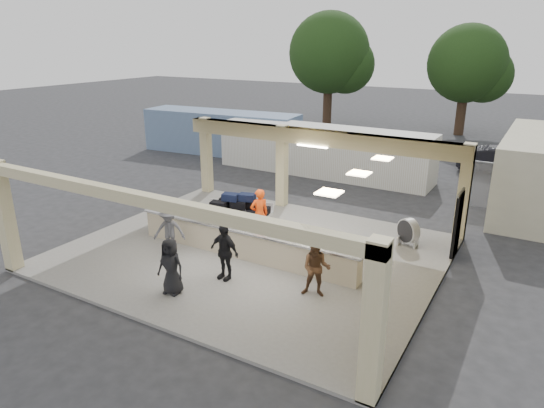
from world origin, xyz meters
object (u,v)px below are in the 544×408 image
Objects in this scene: baggage_counter at (244,243)px; passenger_d at (171,266)px; drum_fan at (408,231)px; passenger_a at (316,268)px; container_blue at (221,132)px; baggage_handler at (259,214)px; passenger_c at (169,231)px; container_white at (323,151)px; luggage_cart at (236,211)px; passenger_b at (224,252)px; car_dark at (500,161)px.

baggage_counter is 3.07m from passenger_d.
baggage_counter is at bearing -105.62° from drum_fan.
passenger_a is 18.80m from container_blue.
passenger_d reaches higher than drum_fan.
passenger_c is at bearing 0.13° from baggage_handler.
passenger_c is at bearing -89.38° from container_white.
container_white is (-0.77, 9.36, 0.36)m from luggage_cart.
passenger_a reaches higher than drum_fan.
passenger_b is (-4.06, -5.21, 0.35)m from drum_fan.
container_white is (-5.40, 12.21, 0.33)m from passenger_a.
passenger_a is 17.21m from car_dark.
baggage_counter is at bearing 108.36° from passenger_b.
passenger_c is (-5.41, 0.11, -0.03)m from passenger_a.
passenger_b is at bearing 49.74° from baggage_handler.
passenger_a is 1.02× the size of passenger_d.
container_blue is at bearing 110.29° from luggage_cart.
passenger_c is (-2.28, -1.01, 0.32)m from baggage_counter.
passenger_b is 2.68m from passenger_c.
passenger_a is at bearing 89.78° from baggage_handler.
container_white is 1.15× the size of container_blue.
container_white is at bearing 107.65° from passenger_b.
passenger_d is (-3.56, -1.90, -0.01)m from passenger_a.
passenger_a is at bearing -19.67° from baggage_counter.
baggage_handler is 15.65m from car_dark.
container_white is at bearing 60.05° from passenger_c.
luggage_cart is 0.69× the size of car_dark.
passenger_c is at bearing 126.42° from passenger_d.
car_dark is (5.95, 15.86, 0.11)m from baggage_counter.
baggage_handler is at bearing 151.79° from car_dark.
baggage_handler is at bearing -53.89° from container_blue.
baggage_handler is 4.38m from passenger_a.
car_dark is 0.41× the size of container_blue.
container_blue is at bearing 117.50° from passenger_a.
baggage_counter is 1.97× the size of car_dark.
container_blue reaches higher than baggage_counter.
drum_fan is 5.21m from baggage_handler.
passenger_c is 18.77m from car_dark.
passenger_a is 13.36m from container_white.
luggage_cart is 1.53× the size of baggage_handler.
container_blue is at bearing -101.65° from baggage_handler.
container_white reaches higher than passenger_b.
baggage_counter is 1.64m from passenger_b.
passenger_d is (-0.09, -4.56, -0.11)m from baggage_handler.
car_dark is 16.21m from container_blue.
drum_fan is (5.89, 1.92, -0.27)m from luggage_cart.
drum_fan is (4.40, 3.65, 0.04)m from baggage_counter.
passenger_b reaches higher than luggage_cart.
passenger_b is (0.69, -3.10, -0.06)m from baggage_handler.
drum_fan is 0.60× the size of passenger_d.
baggage_handler is 0.19× the size of container_blue.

